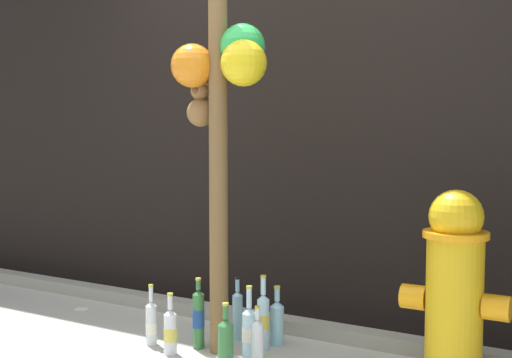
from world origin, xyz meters
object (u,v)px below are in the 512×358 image
fire_hydrant (455,285)px  bottle_4 (263,320)px  bottle_5 (170,331)px  bottle_2 (238,314)px  bottle_7 (199,318)px  bottle_3 (277,321)px  bottle_0 (249,332)px  memorial_post (221,26)px  bottle_1 (257,344)px  bottle_8 (151,323)px  bottle_6 (226,345)px

fire_hydrant → bottle_4: bearing=-175.3°
fire_hydrant → bottle_5: 1.43m
bottle_2 → bottle_7: bearing=-116.4°
bottle_3 → bottle_7: bottle_7 is taller
bottle_0 → bottle_2: size_ratio=1.06×
memorial_post → bottle_1: (0.29, -0.14, -1.54)m
bottle_5 → bottle_8: bottle_8 is taller
bottle_1 → bottle_5: (-0.51, -0.02, -0.01)m
fire_hydrant → bottle_2: (-1.16, -0.02, -0.30)m
bottle_8 → bottle_0: bearing=8.1°
fire_hydrant → bottle_7: fire_hydrant is taller
bottle_5 → bottle_6: bearing=-12.9°
memorial_post → bottle_4: (0.16, 0.15, -1.52)m
bottle_0 → fire_hydrant: bearing=13.9°
memorial_post → bottle_6: size_ratio=8.49×
bottle_0 → bottle_5: bottle_0 is taller
bottle_4 → bottle_8: (-0.56, -0.24, -0.04)m
bottle_6 → bottle_1: bearing=46.7°
bottle_7 → bottle_8: (-0.25, -0.08, -0.04)m
bottle_4 → bottle_1: bearing=-65.2°
bottle_0 → bottle_5: bearing=-158.4°
fire_hydrant → bottle_2: fire_hydrant is taller
bottle_4 → bottle_8: 0.61m
bottle_1 → bottle_4: size_ratio=0.80×
bottle_6 → bottle_7: size_ratio=0.91×
memorial_post → bottle_0: bearing=-2.2°
bottle_7 → memorial_post: bearing=2.4°
bottle_5 → bottle_7: bearing=65.5°
bottle_1 → bottle_2: 0.48m
bottle_8 → bottle_3: bearing=30.4°
bottle_6 → bottle_2: bearing=115.5°
bottle_0 → bottle_7: bearing=179.9°
bottle_3 → bottle_2: bearing=-169.6°
bottle_1 → bottle_4: bearing=114.8°
memorial_post → bottle_1: 1.58m
bottle_0 → bottle_4: size_ratio=0.94×
memorial_post → bottle_7: 1.52m
fire_hydrant → bottle_7: size_ratio=2.34×
bottle_2 → bottle_8: size_ratio=1.07×
bottle_5 → fire_hydrant: bearing=16.2°
bottle_6 → bottle_8: bearing=164.5°
bottle_2 → bottle_4: bottle_4 is taller
memorial_post → bottle_2: size_ratio=8.33×
bottle_2 → bottle_8: bearing=-140.2°
bottle_1 → bottle_3: (-0.11, 0.39, -0.01)m
fire_hydrant → bottle_1: size_ratio=2.78×
bottle_4 → bottle_7: (-0.31, -0.16, 0.01)m
bottle_2 → bottle_4: 0.21m
memorial_post → bottle_1: size_ratio=9.20×
bottle_1 → bottle_7: bearing=163.5°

